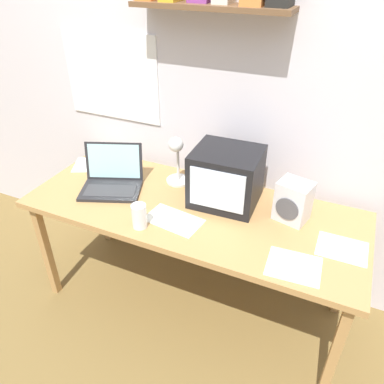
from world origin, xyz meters
TOP-DOWN VIEW (x-y plane):
  - ground_plane at (0.00, 0.00)m, footprint 12.00×12.00m
  - back_wall at (-0.00, 0.45)m, footprint 5.60×0.24m
  - corner_desk at (0.00, 0.00)m, footprint 1.84×0.72m
  - crt_monitor at (0.14, 0.14)m, footprint 0.37×0.34m
  - laptop at (-0.52, 0.00)m, footprint 0.42×0.38m
  - desk_lamp at (-0.18, 0.18)m, footprint 0.14×0.16m
  - juice_glass at (-0.17, -0.26)m, footprint 0.08×0.08m
  - space_heater at (0.51, 0.12)m, footprint 0.19×0.17m
  - loose_paper_near_monitor at (0.60, -0.23)m, footprint 0.25×0.21m
  - printed_handout at (-0.79, 0.17)m, footprint 0.29×0.27m
  - loose_paper_near_laptop at (0.78, -0.02)m, footprint 0.23×0.18m
  - open_notebook at (-0.04, -0.15)m, footprint 0.31×0.21m

SIDE VIEW (x-z plane):
  - ground_plane at x=0.00m, z-range 0.00..0.00m
  - corner_desk at x=0.00m, z-range 0.31..1.05m
  - loose_paper_near_monitor at x=0.60m, z-range 0.74..0.74m
  - printed_handout at x=-0.79m, z-range 0.74..0.74m
  - loose_paper_near_laptop at x=0.78m, z-range 0.74..0.74m
  - open_notebook at x=-0.04m, z-range 0.74..0.74m
  - juice_glass at x=-0.17m, z-range 0.73..0.86m
  - laptop at x=-0.52m, z-range 0.68..0.92m
  - space_heater at x=0.51m, z-range 0.74..0.96m
  - crt_monitor at x=0.14m, z-range 0.74..1.05m
  - desk_lamp at x=-0.18m, z-range 0.76..1.08m
  - back_wall at x=0.00m, z-range 0.01..2.61m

